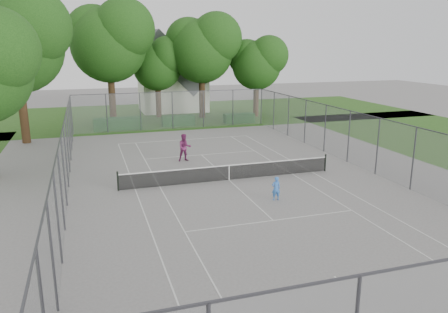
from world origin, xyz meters
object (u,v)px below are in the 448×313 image
object	(u,v)px
house	(172,79)
girl_player	(276,188)
tennis_net	(229,172)
woman_player	(185,148)

from	to	relation	value
house	girl_player	xyz separation A→B (m)	(-1.13, -32.70, -3.18)
tennis_net	house	world-z (taller)	house
girl_player	tennis_net	bearing A→B (deg)	-68.85
house	tennis_net	bearing A→B (deg)	-94.68
girl_player	woman_player	size ratio (longest dim) A/B	0.66
house	girl_player	world-z (taller)	house
girl_player	woman_player	world-z (taller)	woman_player
house	girl_player	distance (m)	32.88
house	girl_player	size ratio (longest dim) A/B	7.57
house	woman_player	size ratio (longest dim) A/B	5.01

